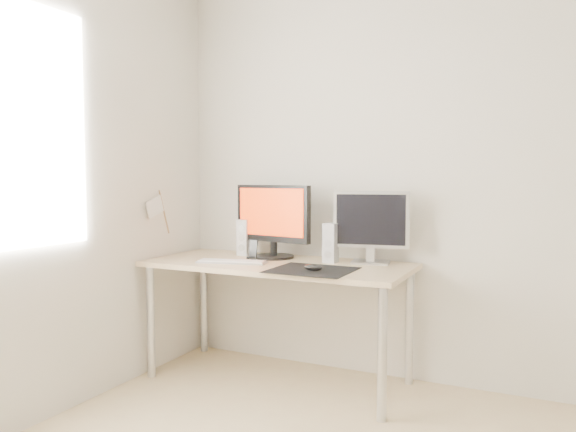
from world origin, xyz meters
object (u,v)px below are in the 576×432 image
(main_monitor, at_px, (273,218))
(keyboard, at_px, (232,262))
(phone_dock, at_px, (253,253))
(mouse, at_px, (313,267))
(speaker_left, at_px, (245,237))
(desk, at_px, (278,275))
(second_monitor, at_px, (371,223))
(speaker_right, at_px, (331,243))

(main_monitor, height_order, keyboard, main_monitor)
(keyboard, bearing_deg, phone_dock, 79.97)
(mouse, height_order, speaker_left, speaker_left)
(speaker_left, xyz_separation_m, phone_dock, (0.13, -0.12, -0.08))
(desk, relative_size, phone_dock, 13.31)
(main_monitor, distance_m, second_monitor, 0.63)
(phone_dock, bearing_deg, main_monitor, 42.97)
(speaker_left, xyz_separation_m, keyboard, (0.10, -0.32, -0.11))
(mouse, xyz_separation_m, second_monitor, (0.20, 0.41, 0.22))
(second_monitor, bearing_deg, main_monitor, -175.17)
(speaker_left, bearing_deg, second_monitor, 1.31)
(mouse, bearing_deg, speaker_left, 149.53)
(keyboard, bearing_deg, speaker_left, 106.98)
(desk, distance_m, main_monitor, 0.38)
(phone_dock, bearing_deg, second_monitor, 11.02)
(second_monitor, bearing_deg, keyboard, -155.78)
(speaker_left, bearing_deg, mouse, -30.47)
(mouse, bearing_deg, desk, 147.60)
(speaker_right, xyz_separation_m, keyboard, (-0.53, -0.27, -0.11))
(speaker_left, height_order, speaker_right, same)
(mouse, height_order, phone_dock, phone_dock)
(speaker_right, distance_m, phone_dock, 0.51)
(main_monitor, distance_m, phone_dock, 0.25)
(mouse, relative_size, keyboard, 0.24)
(speaker_left, bearing_deg, main_monitor, -8.39)
(main_monitor, relative_size, speaker_right, 2.29)
(mouse, relative_size, desk, 0.07)
(second_monitor, bearing_deg, desk, -158.54)
(desk, height_order, speaker_right, speaker_right)
(keyboard, bearing_deg, mouse, -6.65)
(speaker_left, bearing_deg, phone_dock, -42.22)
(second_monitor, distance_m, speaker_right, 0.27)
(speaker_right, bearing_deg, mouse, -84.87)
(speaker_right, bearing_deg, second_monitor, 16.82)
(desk, xyz_separation_m, keyboard, (-0.24, -0.14, 0.09))
(second_monitor, distance_m, phone_dock, 0.77)
(second_monitor, height_order, speaker_right, second_monitor)
(main_monitor, bearing_deg, second_monitor, 4.83)
(main_monitor, height_order, phone_dock, main_monitor)
(speaker_right, height_order, keyboard, speaker_right)
(mouse, height_order, second_monitor, second_monitor)
(keyboard, distance_m, phone_dock, 0.21)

